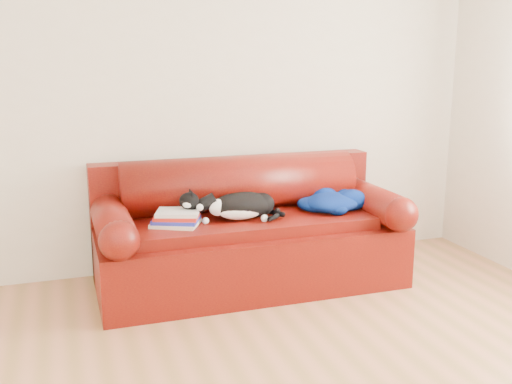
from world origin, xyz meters
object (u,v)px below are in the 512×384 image
(book_stack, at_px, (177,218))
(blanket, at_px, (332,201))
(cat, at_px, (242,206))
(sofa_base, at_px, (250,252))

(book_stack, bearing_deg, blanket, 2.15)
(book_stack, height_order, cat, cat)
(sofa_base, bearing_deg, book_stack, -171.01)
(blanket, bearing_deg, cat, -177.54)
(cat, bearing_deg, sofa_base, 45.40)
(sofa_base, xyz_separation_m, blanket, (0.61, -0.04, 0.33))
(sofa_base, xyz_separation_m, book_stack, (-0.53, -0.08, 0.31))
(cat, height_order, blanket, cat)
(cat, xyz_separation_m, blanket, (0.69, 0.03, -0.02))
(book_stack, distance_m, cat, 0.45)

